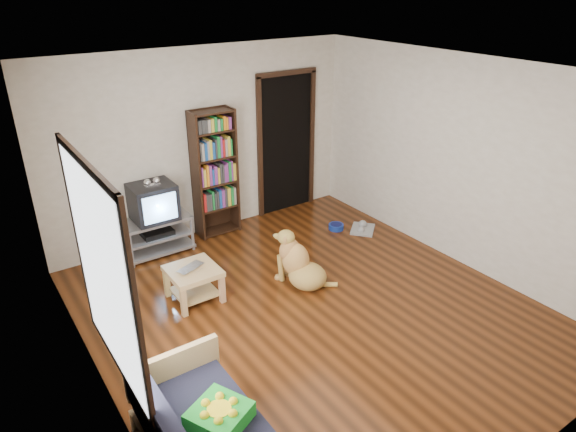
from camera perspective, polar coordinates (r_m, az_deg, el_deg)
ground at (r=5.84m, az=2.65°, el=-10.43°), size 5.00×5.00×0.00m
ceiling at (r=4.82m, az=3.28°, el=15.61°), size 5.00×5.00×0.00m
wall_back at (r=7.21m, az=-9.27°, el=7.93°), size 4.50×0.00×4.50m
wall_front at (r=3.80m, az=26.86°, el=-11.47°), size 4.50×0.00×4.50m
wall_left at (r=4.35m, az=-21.50°, el=-5.56°), size 0.00×5.00×5.00m
wall_right at (r=6.72m, az=18.49°, el=5.65°), size 0.00×5.00×5.00m
green_cushion at (r=4.05m, az=-7.61°, el=-21.10°), size 0.51×0.51×0.13m
laptop at (r=5.88m, az=-10.44°, el=-5.82°), size 0.38×0.31×0.03m
dog_bowl at (r=7.60m, az=5.36°, el=-1.19°), size 0.22×0.22×0.08m
grey_rag at (r=7.62m, az=8.29°, el=-1.48°), size 0.51×0.50×0.03m
window at (r=3.83m, az=-19.83°, el=-6.17°), size 0.03×1.46×1.70m
doorway at (r=7.89m, az=-0.20°, el=8.37°), size 1.03×0.05×2.19m
tv_stand at (r=7.07m, az=-14.36°, el=-1.97°), size 0.90×0.45×0.50m
crt_tv at (r=6.89m, az=-14.84°, el=1.62°), size 0.55×0.52×0.58m
bookshelf at (r=7.19m, az=-8.20°, el=5.43°), size 0.60×0.30×1.80m
coffee_table at (r=5.97m, az=-10.46°, el=-6.79°), size 0.55×0.55×0.40m
dog at (r=6.18m, az=1.26°, el=-5.44°), size 0.59×0.77×0.69m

